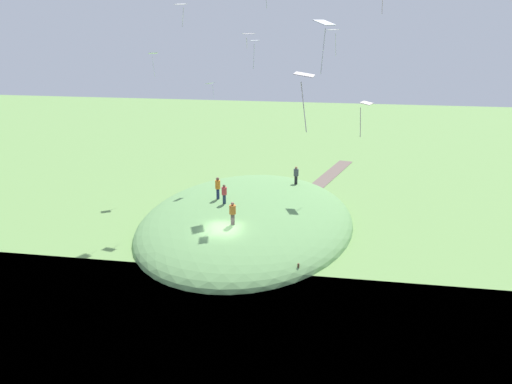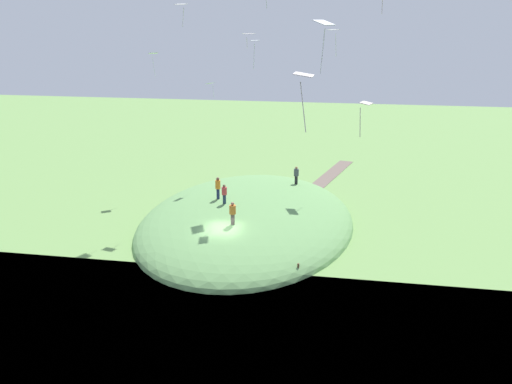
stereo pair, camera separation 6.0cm
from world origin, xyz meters
name	(u,v)px [view 1 (the left image)]	position (x,y,z in m)	size (l,w,h in m)	color
ground_plane	(223,253)	(0.00, 0.00, 0.00)	(160.00, 160.00, 0.00)	#6C984F
grass_hill	(247,223)	(6.61, -0.53, 0.00)	(26.06, 17.48, 4.38)	#689B59
dirt_path	(327,177)	(21.91, -6.34, 0.02)	(15.91, 1.59, 0.04)	#6A5A50
person_walking_path	(224,192)	(4.88, 1.01, 3.13)	(0.51, 0.51, 1.60)	#22334B
person_watching_kites	(218,185)	(6.13, 1.84, 3.27)	(0.57, 0.57, 1.84)	#1C274E
person_near_shore	(233,211)	(0.81, -0.57, 3.02)	(0.65, 0.65, 1.71)	#5B4D4A
person_on_hilltop	(296,173)	(12.89, -3.88, 2.77)	(0.62, 0.62, 1.69)	black
kite_0	(181,6)	(9.57, 5.49, 17.34)	(0.86, 1.07, 1.83)	silver
kite_1	(324,26)	(-11.31, -7.42, 15.91)	(1.13, 0.99, 2.28)	white
kite_2	(366,106)	(-7.24, -9.44, 11.96)	(0.88, 0.74, 1.81)	#F4DBD0
kite_4	(153,55)	(15.02, 10.09, 13.08)	(0.96, 1.03, 2.23)	white
kite_5	(249,34)	(7.87, -0.44, 15.17)	(1.42, 1.23, 1.13)	white
kite_6	(255,43)	(6.11, -1.25, 14.59)	(1.03, 0.84, 2.13)	white
kite_7	(210,84)	(12.54, 3.97, 10.75)	(0.93, 0.86, 1.38)	white
kite_11	(333,31)	(12.61, -6.79, 15.34)	(1.37, 1.20, 2.22)	white
kite_13	(304,78)	(-14.66, -6.93, 14.03)	(1.08, 0.75, 2.32)	silver
mooring_post	(298,270)	(-2.95, -5.78, 0.47)	(0.14, 0.14, 0.95)	brown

